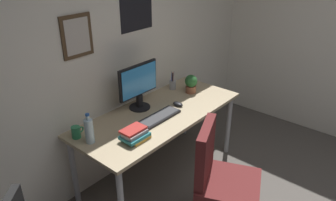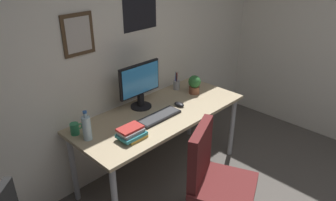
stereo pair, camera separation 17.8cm
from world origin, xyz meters
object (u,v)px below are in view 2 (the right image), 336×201
keyboard (159,117)px  computer_mouse (179,104)px  monitor (140,84)px  pen_cup (176,84)px  office_chair (214,178)px  book_stack_left (132,133)px  potted_plant (194,84)px  coffee_mug_near (75,129)px  water_bottle (87,128)px

keyboard → computer_mouse: size_ratio=3.91×
monitor → computer_mouse: size_ratio=4.18×
computer_mouse → pen_cup: pen_cup is taller
monitor → office_chair: bearing=-98.4°
monitor → book_stack_left: size_ratio=2.10×
potted_plant → pen_cup: 0.22m
computer_mouse → potted_plant: 0.35m
monitor → book_stack_left: (-0.42, -0.37, -0.19)m
keyboard → monitor: bearing=83.8°
computer_mouse → book_stack_left: 0.70m
coffee_mug_near → water_bottle: bearing=-78.4°
keyboard → computer_mouse: 0.30m
potted_plant → water_bottle: bearing=178.4°
keyboard → book_stack_left: book_stack_left is taller
monitor → coffee_mug_near: (-0.70, 0.01, -0.19)m
keyboard → water_bottle: (-0.64, 0.16, 0.09)m
water_bottle → book_stack_left: size_ratio=1.15×
office_chair → pen_cup: 1.28m
office_chair → book_stack_left: 0.73m
office_chair → keyboard: office_chair is taller
coffee_mug_near → book_stack_left: size_ratio=0.50×
computer_mouse → water_bottle: water_bottle is taller
coffee_mug_near → potted_plant: size_ratio=0.57×
keyboard → coffee_mug_near: coffee_mug_near is taller
pen_cup → water_bottle: bearing=-172.2°
computer_mouse → pen_cup: size_ratio=0.55×
water_bottle → coffee_mug_near: 0.15m
keyboard → coffee_mug_near: size_ratio=3.90×
keyboard → potted_plant: potted_plant is taller
office_chair → book_stack_left: size_ratio=4.35×
monitor → potted_plant: size_ratio=2.36×
computer_mouse → water_bottle: size_ratio=0.44×
water_bottle → potted_plant: 1.27m
computer_mouse → potted_plant: (0.33, 0.09, 0.09)m
computer_mouse → potted_plant: size_ratio=0.56×
potted_plant → book_stack_left: size_ratio=0.89×
pen_cup → book_stack_left: 1.05m
keyboard → coffee_mug_near: (-0.67, 0.30, 0.04)m
office_chair → potted_plant: (0.75, 0.84, 0.30)m
pen_cup → book_stack_left: (-0.96, -0.41, -0.01)m
coffee_mug_near → pen_cup: 1.25m
keyboard → book_stack_left: 0.40m
book_stack_left → computer_mouse: bearing=9.4°
book_stack_left → monitor: bearing=41.3°
keyboard → computer_mouse: (0.30, 0.03, 0.01)m
pen_cup → potted_plant: bearing=-75.1°
coffee_mug_near → computer_mouse: bearing=-15.4°
computer_mouse → coffee_mug_near: (-0.97, 0.27, 0.03)m
monitor → water_bottle: bearing=-169.4°
monitor → keyboard: (-0.03, -0.28, -0.23)m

